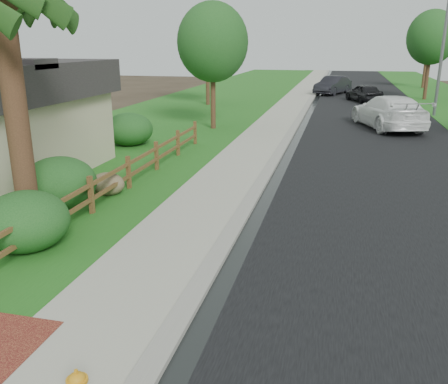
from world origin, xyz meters
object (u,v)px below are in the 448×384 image
(ranch_fence, at_px, (111,181))
(streetlight, at_px, (442,27))
(dark_car_mid, at_px, (364,93))
(white_suv, at_px, (389,112))

(ranch_fence, xyz_separation_m, streetlight, (12.13, 20.85, 4.81))
(ranch_fence, bearing_deg, streetlight, 59.82)
(ranch_fence, height_order, dark_car_mid, dark_car_mid)
(ranch_fence, distance_m, dark_car_mid, 28.88)
(ranch_fence, distance_m, white_suv, 17.65)
(white_suv, height_order, dark_car_mid, white_suv)
(ranch_fence, relative_size, white_suv, 2.75)
(streetlight, bearing_deg, dark_car_mid, 120.12)
(streetlight, bearing_deg, white_suv, -119.17)
(white_suv, distance_m, dark_car_mid, 12.54)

